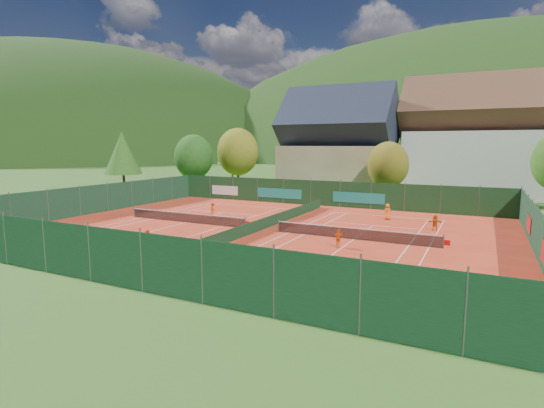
{
  "coord_description": "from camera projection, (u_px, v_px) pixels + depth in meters",
  "views": [
    {
      "loc": [
        16.63,
        -31.22,
        7.24
      ],
      "look_at": [
        0.0,
        2.0,
        2.0
      ],
      "focal_mm": 28.0,
      "sensor_mm": 36.0,
      "label": 1
    }
  ],
  "objects": [
    {
      "name": "ground",
      "position": [
        261.0,
        230.0,
        36.03
      ],
      "size": [
        600.0,
        600.0,
        0.0
      ],
      "primitive_type": "plane",
      "color": "#2D571B",
      "rests_on": "ground"
    },
    {
      "name": "clay_pad",
      "position": [
        261.0,
        230.0,
        36.03
      ],
      "size": [
        40.0,
        32.0,
        0.01
      ],
      "primitive_type": "cube",
      "color": "#B9301B",
      "rests_on": "ground"
    },
    {
      "name": "court_markings_left",
      "position": [
        186.0,
        222.0,
        39.57
      ],
      "size": [
        11.03,
        23.83,
        0.0
      ],
      "color": "white",
      "rests_on": "ground"
    },
    {
      "name": "court_markings_right",
      "position": [
        354.0,
        239.0,
        32.48
      ],
      "size": [
        11.03,
        23.83,
        0.0
      ],
      "color": "white",
      "rests_on": "ground"
    },
    {
      "name": "tennis_net_left",
      "position": [
        187.0,
        217.0,
        39.44
      ],
      "size": [
        13.3,
        0.1,
        1.02
      ],
      "color": "#59595B",
      "rests_on": "ground"
    },
    {
      "name": "tennis_net_right",
      "position": [
        356.0,
        233.0,
        32.34
      ],
      "size": [
        13.3,
        0.1,
        1.02
      ],
      "color": "#59595B",
      "rests_on": "ground"
    },
    {
      "name": "court_divider",
      "position": [
        261.0,
        224.0,
        35.96
      ],
      "size": [
        0.03,
        28.8,
        1.0
      ],
      "color": "#13361C",
      "rests_on": "ground"
    },
    {
      "name": "fence_north",
      "position": [
        321.0,
        193.0,
        50.19
      ],
      "size": [
        40.0,
        0.1,
        3.0
      ],
      "color": "#15391B",
      "rests_on": "ground"
    },
    {
      "name": "fence_south",
      "position": [
        115.0,
        258.0,
        21.65
      ],
      "size": [
        40.0,
        0.04,
        3.0
      ],
      "color": "#12331D",
      "rests_on": "ground"
    },
    {
      "name": "fence_west",
      "position": [
        94.0,
        199.0,
        44.69
      ],
      "size": [
        0.04,
        32.0,
        3.0
      ],
      "color": "#153B24",
      "rests_on": "ground"
    },
    {
      "name": "fence_east",
      "position": [
        539.0,
        235.0,
        27.0
      ],
      "size": [
        0.09,
        32.0,
        3.0
      ],
      "color": "#12321E",
      "rests_on": "ground"
    },
    {
      "name": "chalet",
      "position": [
        338.0,
        149.0,
        63.0
      ],
      "size": [
        16.2,
        12.0,
        16.0
      ],
      "color": "beige",
      "rests_on": "ground"
    },
    {
      "name": "hotel_block_a",
      "position": [
        481.0,
        143.0,
        59.78
      ],
      "size": [
        21.6,
        11.0,
        17.25
      ],
      "color": "silver",
      "rests_on": "ground"
    },
    {
      "name": "tree_west_front",
      "position": [
        194.0,
        157.0,
        62.74
      ],
      "size": [
        5.72,
        5.72,
        8.69
      ],
      "color": "#462819",
      "rests_on": "ground"
    },
    {
      "name": "tree_west_mid",
      "position": [
        238.0,
        152.0,
        66.18
      ],
      "size": [
        6.44,
        6.44,
        9.78
      ],
      "color": "#432E18",
      "rests_on": "ground"
    },
    {
      "name": "tree_west_back",
      "position": [
        232.0,
        147.0,
        75.83
      ],
      "size": [
        5.6,
        5.6,
        10.0
      ],
      "color": "#4D341B",
      "rests_on": "ground"
    },
    {
      "name": "tree_center",
      "position": [
        388.0,
        165.0,
        52.19
      ],
      "size": [
        5.01,
        5.01,
        7.6
      ],
      "color": "#452C18",
      "rests_on": "ground"
    },
    {
      "name": "tree_west_side",
      "position": [
        123.0,
        153.0,
        58.22
      ],
      "size": [
        5.04,
        5.04,
        9.0
      ],
      "color": "#412617",
      "rests_on": "ground"
    },
    {
      "name": "mountain_backdrop",
      "position": [
        504.0,
        229.0,
        235.64
      ],
      "size": [
        820.0,
        530.0,
        242.0
      ],
      "color": "black",
      "rests_on": "ground"
    },
    {
      "name": "ball_hopper",
      "position": [
        363.0,
        288.0,
        19.9
      ],
      "size": [
        0.34,
        0.34,
        0.8
      ],
      "color": "slate",
      "rests_on": "ground"
    },
    {
      "name": "loose_ball_0",
      "position": [
        136.0,
        239.0,
        32.53
      ],
      "size": [
        0.07,
        0.07,
        0.07
      ],
      "primitive_type": "sphere",
      "color": "#CCD833",
      "rests_on": "ground"
    },
    {
      "name": "loose_ball_1",
      "position": [
        246.0,
        255.0,
        27.79
      ],
      "size": [
        0.07,
        0.07,
        0.07
      ],
      "primitive_type": "sphere",
      "color": "#CCD833",
      "rests_on": "ground"
    },
    {
      "name": "loose_ball_2",
      "position": [
        332.0,
        225.0,
        37.99
      ],
      "size": [
        0.07,
        0.07,
        0.07
      ],
      "primitive_type": "sphere",
      "color": "#CCD833",
      "rests_on": "ground"
    },
    {
      "name": "player_left_near",
      "position": [
        80.0,
        236.0,
        30.18
      ],
      "size": [
        0.6,
        0.46,
        1.46
      ],
      "primitive_type": "imported",
      "rotation": [
        0.0,
        0.0,
        0.22
      ],
      "color": "#E95614",
      "rests_on": "ground"
    },
    {
      "name": "player_left_mid",
      "position": [
        148.0,
        240.0,
        29.43
      ],
      "size": [
        0.76,
        0.66,
        1.36
      ],
      "primitive_type": "imported",
      "rotation": [
        0.0,
        0.0,
        -0.24
      ],
      "color": "#D34512",
      "rests_on": "ground"
    },
    {
      "name": "player_left_far",
      "position": [
        213.0,
        209.0,
        43.26
      ],
      "size": [
        1.06,
        0.89,
        1.43
      ],
      "primitive_type": "imported",
      "rotation": [
        0.0,
        0.0,
        2.66
      ],
      "color": "#DA4C13",
      "rests_on": "ground"
    },
    {
      "name": "player_right_near",
      "position": [
        338.0,
        238.0,
        29.87
      ],
      "size": [
        0.72,
        0.83,
        1.34
      ],
      "primitive_type": "imported",
      "rotation": [
        0.0,
        0.0,
        0.95
      ],
      "color": "orange",
      "rests_on": "ground"
    },
    {
      "name": "player_right_far_a",
      "position": [
        388.0,
        212.0,
        40.99
      ],
      "size": [
        0.91,
        0.84,
        1.56
      ],
      "primitive_type": "imported",
      "rotation": [
        0.0,
        0.0,
        3.74
      ],
      "color": "orange",
      "rests_on": "ground"
    },
    {
      "name": "player_right_far_b",
      "position": [
        435.0,
        223.0,
        35.71
      ],
      "size": [
        1.34,
        0.77,
        1.38
      ],
      "primitive_type": "imported",
      "rotation": [
        0.0,
        0.0,
        3.44
      ],
      "color": "#DE5E13",
      "rests_on": "ground"
    }
  ]
}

